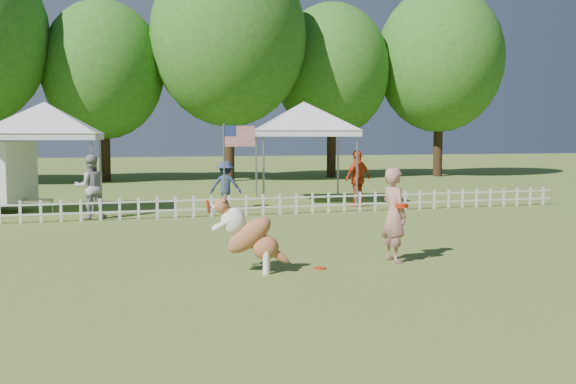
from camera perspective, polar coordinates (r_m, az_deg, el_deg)
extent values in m
plane|color=#426B22|center=(11.48, 0.20, -6.38)|extent=(120.00, 120.00, 0.00)
imported|color=#A77064|center=(11.69, 9.40, -2.02)|extent=(0.47, 0.66, 1.70)
cylinder|color=red|center=(11.06, 2.83, -6.77)|extent=(0.30, 0.30, 0.02)
imported|color=#98979C|center=(18.36, -17.15, 0.44)|extent=(0.95, 0.79, 1.76)
imported|color=navy|center=(19.98, -5.56, 0.61)|extent=(1.08, 0.79, 1.49)
imported|color=red|center=(20.77, 6.21, 1.22)|extent=(1.15, 0.84, 1.81)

